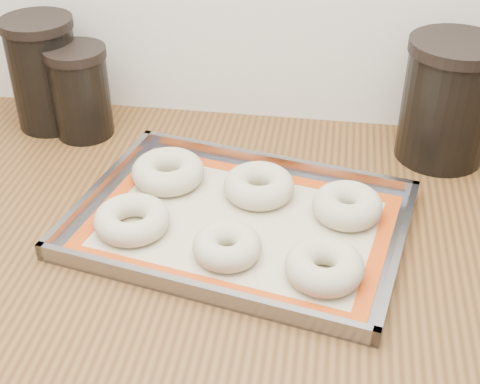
% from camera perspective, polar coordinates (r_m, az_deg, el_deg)
% --- Properties ---
extents(countertop, '(3.06, 0.68, 0.04)m').
position_cam_1_polar(countertop, '(1.00, -4.66, -2.88)').
color(countertop, brown).
rests_on(countertop, cabinet).
extents(baking_tray, '(0.52, 0.41, 0.03)m').
position_cam_1_polar(baking_tray, '(0.96, -0.00, -2.61)').
color(baking_tray, gray).
rests_on(baking_tray, countertop).
extents(baking_mat, '(0.47, 0.37, 0.00)m').
position_cam_1_polar(baking_mat, '(0.96, 0.00, -2.71)').
color(baking_mat, '#C6B793').
rests_on(baking_mat, baking_tray).
extents(bagel_front_left, '(0.13, 0.13, 0.04)m').
position_cam_1_polar(bagel_front_left, '(0.95, -9.20, -2.33)').
color(bagel_front_left, beige).
rests_on(bagel_front_left, baking_mat).
extents(bagel_front_mid, '(0.10, 0.10, 0.04)m').
position_cam_1_polar(bagel_front_mid, '(0.89, -1.10, -4.64)').
color(bagel_front_mid, beige).
rests_on(bagel_front_mid, baking_mat).
extents(bagel_front_right, '(0.14, 0.14, 0.04)m').
position_cam_1_polar(bagel_front_right, '(0.87, 7.21, -6.31)').
color(bagel_front_right, beige).
rests_on(bagel_front_right, baking_mat).
extents(bagel_back_left, '(0.15, 0.15, 0.04)m').
position_cam_1_polar(bagel_back_left, '(1.04, -6.15, 1.75)').
color(bagel_back_left, beige).
rests_on(bagel_back_left, baking_mat).
extents(bagel_back_mid, '(0.14, 0.14, 0.04)m').
position_cam_1_polar(bagel_back_mid, '(1.01, 1.62, 0.55)').
color(bagel_back_mid, beige).
rests_on(bagel_back_mid, baking_mat).
extents(bagel_back_right, '(0.12, 0.12, 0.04)m').
position_cam_1_polar(bagel_back_right, '(0.97, 9.14, -1.15)').
color(bagel_back_right, beige).
rests_on(bagel_back_right, baking_mat).
extents(canister_left, '(0.12, 0.12, 0.20)m').
position_cam_1_polar(canister_left, '(1.23, -16.33, 9.73)').
color(canister_left, black).
rests_on(canister_left, countertop).
extents(canister_mid, '(0.10, 0.10, 0.16)m').
position_cam_1_polar(canister_mid, '(1.18, -13.46, 8.32)').
color(canister_mid, black).
rests_on(canister_mid, countertop).
extents(canister_right, '(0.15, 0.15, 0.20)m').
position_cam_1_polar(canister_right, '(1.13, 17.31, 7.46)').
color(canister_right, black).
rests_on(canister_right, countertop).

